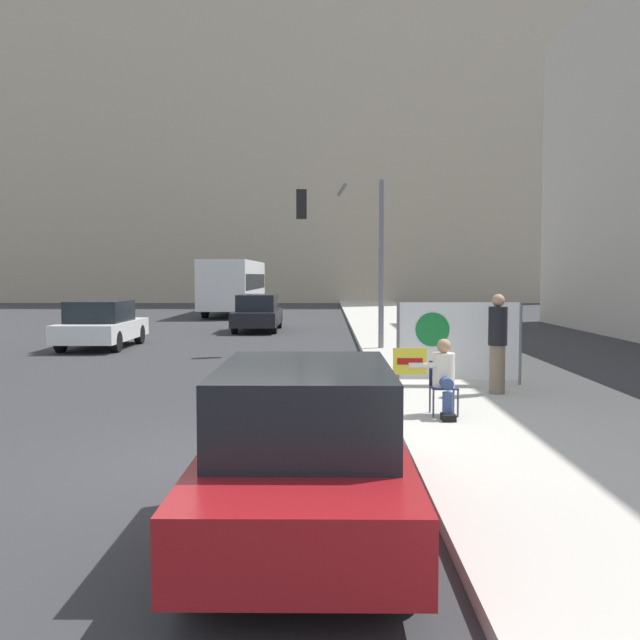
{
  "coord_description": "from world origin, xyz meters",
  "views": [
    {
      "loc": [
        1.18,
        -8.44,
        2.3
      ],
      "look_at": [
        1.04,
        5.74,
        1.41
      ],
      "focal_mm": 40.0,
      "sensor_mm": 36.0,
      "label": 1
    }
  ],
  "objects_px": {
    "seated_protester": "(443,375)",
    "car_on_road_midblock": "(258,313)",
    "car_on_road_nearest": "(102,325)",
    "jogger_on_sidewalk": "(498,343)",
    "parked_car_curbside": "(305,448)",
    "traffic_light_pole": "(349,235)",
    "city_bus_on_road": "(234,284)",
    "protest_banner": "(458,341)"
  },
  "relations": [
    {
      "from": "seated_protester",
      "to": "car_on_road_midblock",
      "type": "relative_size",
      "value": 0.25
    },
    {
      "from": "traffic_light_pole",
      "to": "car_on_road_midblock",
      "type": "height_order",
      "value": "traffic_light_pole"
    },
    {
      "from": "traffic_light_pole",
      "to": "city_bus_on_road",
      "type": "relative_size",
      "value": 0.44
    },
    {
      "from": "jogger_on_sidewalk",
      "to": "protest_banner",
      "type": "distance_m",
      "value": 1.18
    },
    {
      "from": "parked_car_curbside",
      "to": "car_on_road_midblock",
      "type": "bearing_deg",
      "value": 96.62
    },
    {
      "from": "seated_protester",
      "to": "traffic_light_pole",
      "type": "relative_size",
      "value": 0.24
    },
    {
      "from": "protest_banner",
      "to": "parked_car_curbside",
      "type": "relative_size",
      "value": 0.56
    },
    {
      "from": "parked_car_curbside",
      "to": "city_bus_on_road",
      "type": "distance_m",
      "value": 35.6
    },
    {
      "from": "jogger_on_sidewalk",
      "to": "city_bus_on_road",
      "type": "height_order",
      "value": "city_bus_on_road"
    },
    {
      "from": "car_on_road_nearest",
      "to": "car_on_road_midblock",
      "type": "height_order",
      "value": "car_on_road_midblock"
    },
    {
      "from": "seated_protester",
      "to": "parked_car_curbside",
      "type": "xyz_separation_m",
      "value": [
        -1.96,
        -4.5,
        -0.03
      ]
    },
    {
      "from": "car_on_road_midblock",
      "to": "parked_car_curbside",
      "type": "bearing_deg",
      "value": -83.38
    },
    {
      "from": "protest_banner",
      "to": "car_on_road_nearest",
      "type": "relative_size",
      "value": 0.57
    },
    {
      "from": "car_on_road_nearest",
      "to": "city_bus_on_road",
      "type": "xyz_separation_m",
      "value": [
        1.71,
        19.17,
        1.05
      ]
    },
    {
      "from": "car_on_road_nearest",
      "to": "seated_protester",
      "type": "bearing_deg",
      "value": -52.35
    },
    {
      "from": "seated_protester",
      "to": "jogger_on_sidewalk",
      "type": "xyz_separation_m",
      "value": [
        1.32,
        2.05,
        0.3
      ]
    },
    {
      "from": "jogger_on_sidewalk",
      "to": "seated_protester",
      "type": "bearing_deg",
      "value": 60.19
    },
    {
      "from": "city_bus_on_road",
      "to": "car_on_road_midblock",
      "type": "bearing_deg",
      "value": -78.24
    },
    {
      "from": "seated_protester",
      "to": "car_on_road_nearest",
      "type": "distance_m",
      "value": 14.56
    },
    {
      "from": "car_on_road_midblock",
      "to": "city_bus_on_road",
      "type": "distance_m",
      "value": 12.58
    },
    {
      "from": "jogger_on_sidewalk",
      "to": "car_on_road_nearest",
      "type": "relative_size",
      "value": 0.42
    },
    {
      "from": "city_bus_on_road",
      "to": "car_on_road_nearest",
      "type": "bearing_deg",
      "value": -95.1
    },
    {
      "from": "seated_protester",
      "to": "jogger_on_sidewalk",
      "type": "bearing_deg",
      "value": 71.44
    },
    {
      "from": "car_on_road_midblock",
      "to": "city_bus_on_road",
      "type": "bearing_deg",
      "value": 101.76
    },
    {
      "from": "car_on_road_nearest",
      "to": "city_bus_on_road",
      "type": "relative_size",
      "value": 0.38
    },
    {
      "from": "parked_car_curbside",
      "to": "car_on_road_nearest",
      "type": "xyz_separation_m",
      "value": [
        -6.93,
        16.03,
        -0.0
      ]
    },
    {
      "from": "traffic_light_pole",
      "to": "parked_car_curbside",
      "type": "height_order",
      "value": "traffic_light_pole"
    },
    {
      "from": "seated_protester",
      "to": "parked_car_curbside",
      "type": "distance_m",
      "value": 4.91
    },
    {
      "from": "protest_banner",
      "to": "traffic_light_pole",
      "type": "distance_m",
      "value": 7.7
    },
    {
      "from": "jogger_on_sidewalk",
      "to": "city_bus_on_road",
      "type": "bearing_deg",
      "value": -70.52
    },
    {
      "from": "protest_banner",
      "to": "car_on_road_nearest",
      "type": "distance_m",
      "value": 12.84
    },
    {
      "from": "seated_protester",
      "to": "jogger_on_sidewalk",
      "type": "distance_m",
      "value": 2.46
    },
    {
      "from": "seated_protester",
      "to": "car_on_road_nearest",
      "type": "height_order",
      "value": "car_on_road_nearest"
    },
    {
      "from": "traffic_light_pole",
      "to": "parked_car_curbside",
      "type": "bearing_deg",
      "value": -93.28
    },
    {
      "from": "parked_car_curbside",
      "to": "car_on_road_nearest",
      "type": "distance_m",
      "value": 17.46
    },
    {
      "from": "seated_protester",
      "to": "car_on_road_midblock",
      "type": "height_order",
      "value": "car_on_road_midblock"
    },
    {
      "from": "jogger_on_sidewalk",
      "to": "city_bus_on_road",
      "type": "distance_m",
      "value": 29.89
    },
    {
      "from": "traffic_light_pole",
      "to": "car_on_road_nearest",
      "type": "relative_size",
      "value": 1.15
    },
    {
      "from": "parked_car_curbside",
      "to": "car_on_road_nearest",
      "type": "bearing_deg",
      "value": 113.38
    },
    {
      "from": "jogger_on_sidewalk",
      "to": "city_bus_on_road",
      "type": "xyz_separation_m",
      "value": [
        -8.5,
        28.65,
        0.71
      ]
    },
    {
      "from": "jogger_on_sidewalk",
      "to": "parked_car_curbside",
      "type": "distance_m",
      "value": 7.34
    },
    {
      "from": "seated_protester",
      "to": "traffic_light_pole",
      "type": "distance_m",
      "value": 10.56
    }
  ]
}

